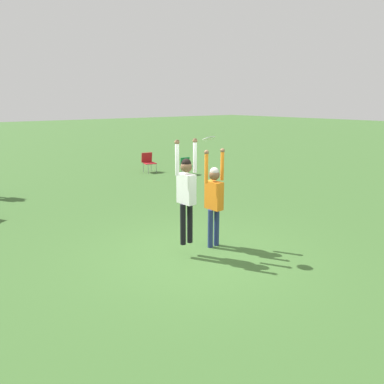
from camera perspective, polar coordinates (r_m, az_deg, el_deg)
The scene contains 6 objects.
ground_plane at distance 8.28m, azimuth 0.73°, elevation -9.57°, with size 120.00×120.00×0.00m, color #3D662D.
person_jumping at distance 7.79m, azimuth -0.87°, elevation 0.45°, with size 0.57×0.42×2.25m.
person_defending at distance 8.39m, azimuth 3.37°, elevation -0.55°, with size 0.57×0.43×2.25m.
frisbee at distance 7.78m, azimuth 2.60°, elevation 8.17°, with size 0.26×0.25×0.11m.
camping_chair_1 at distance 17.04m, azimuth -0.84°, elevation 4.22°, with size 0.52×0.55×0.78m.
camping_chair_2 at distance 17.75m, azimuth -6.67°, elevation 4.75°, with size 0.61×0.65×0.91m.
Camera 1 is at (-4.83, -5.87, 3.27)m, focal length 35.00 mm.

